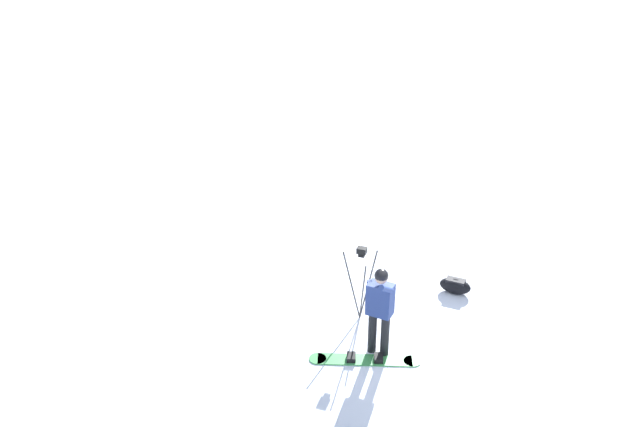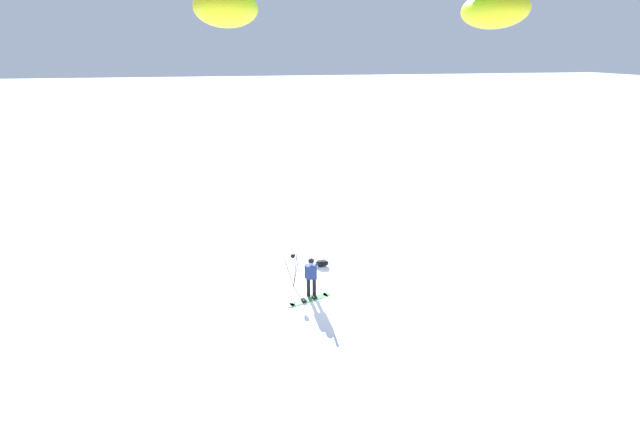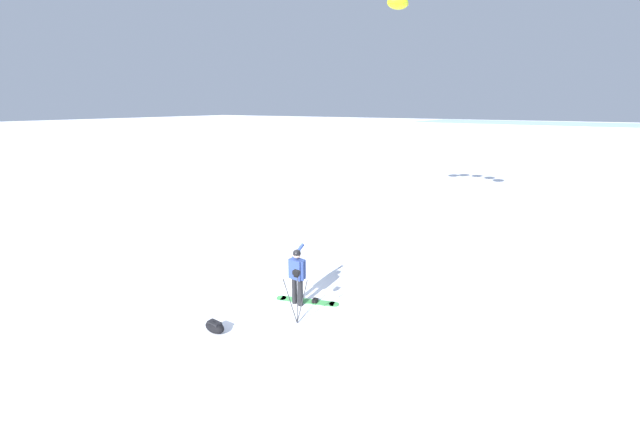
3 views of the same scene
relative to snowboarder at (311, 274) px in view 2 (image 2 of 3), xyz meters
The scene contains 5 objects.
ground_plane 1.24m from the snowboarder, 73.28° to the right, with size 300.00×300.00×0.00m, color white.
snowboarder is the anchor object (origin of this frame).
snowboard 0.98m from the snowboarder, 152.15° to the left, with size 0.74×1.73×0.10m.
gear_bag_large 2.53m from the snowboarder, 21.42° to the right, with size 0.34×0.60×0.29m.
camera_tripod 1.01m from the snowboarder, 33.73° to the left, with size 0.60×0.56×1.42m.
Camera 2 is at (-13.87, 3.24, 8.71)m, focal length 23.76 mm.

